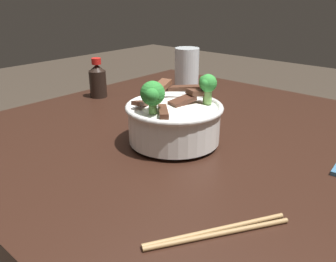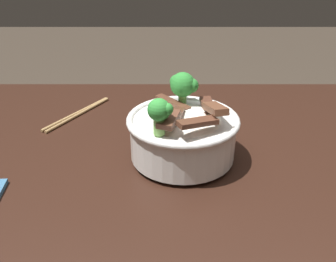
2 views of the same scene
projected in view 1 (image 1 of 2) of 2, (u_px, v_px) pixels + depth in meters
The scene contains 5 objects.
dining_table at pixel (218, 187), 0.81m from camera, with size 1.11×0.95×0.80m.
rice_bowl at pixel (174, 117), 0.72m from camera, with size 0.20×0.20×0.15m.
drinking_glass at pixel (187, 72), 1.12m from camera, with size 0.08×0.08×0.14m.
chopsticks_pair at pixel (218, 232), 0.47m from camera, with size 0.12×0.19×0.01m.
soy_sauce_bottle at pixel (98, 80), 1.05m from camera, with size 0.05×0.05×0.12m.
Camera 1 is at (-0.37, 0.60, 1.11)m, focal length 37.11 mm.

